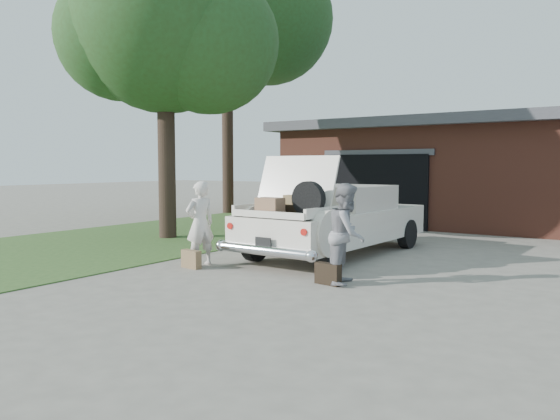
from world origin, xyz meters
The scene contains 10 objects.
ground centered at (0.00, 0.00, 0.00)m, with size 90.00×90.00×0.00m, color gray.
grass_strip centered at (-5.50, 3.00, 0.01)m, with size 6.00×16.00×0.02m, color #2D4C1E.
house centered at (0.98, 11.47, 1.67)m, with size 12.80×7.80×3.30m.
tree_left centered at (-4.93, 2.81, 5.28)m, with size 5.37×4.67×7.86m.
tree_back centered at (-8.37, 9.46, 8.00)m, with size 7.56×6.57×11.64m.
sedan centered at (-0.15, 2.91, 0.74)m, with size 2.14×5.13×2.05m.
woman_left centered at (-1.65, 0.37, 0.79)m, with size 0.58×0.38×1.58m, color silver.
woman_right centered at (1.35, 0.49, 0.79)m, with size 0.77×0.60×1.59m, color gray.
suitcase_left centered at (-1.59, 0.06, 0.17)m, with size 0.43×0.14×0.33m, color olive.
suitcase_right centered at (1.15, 0.24, 0.17)m, with size 0.44×0.14×0.34m, color black.
Camera 1 is at (5.25, -7.17, 1.86)m, focal length 35.00 mm.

